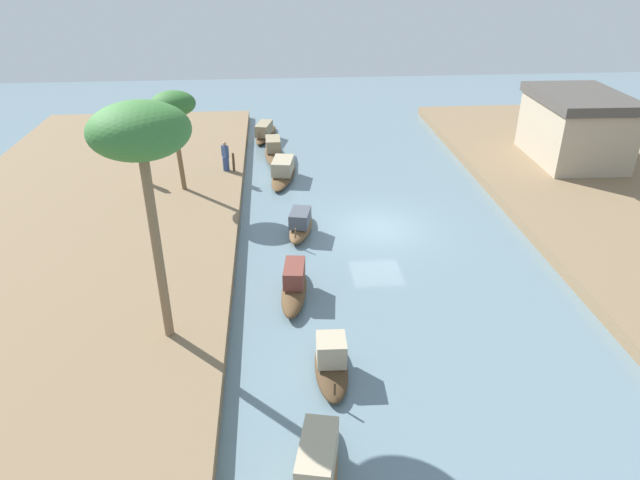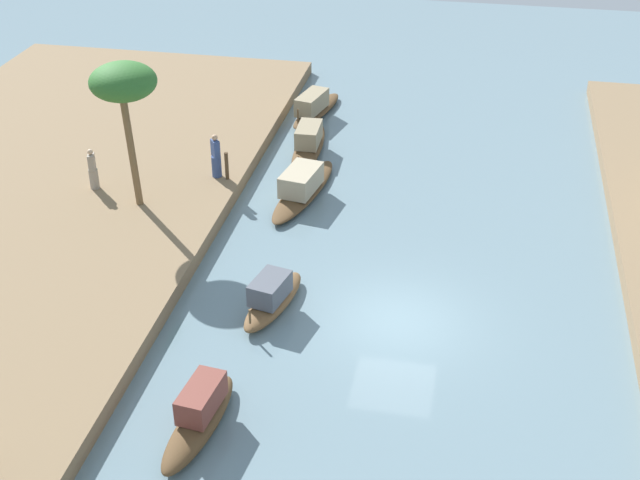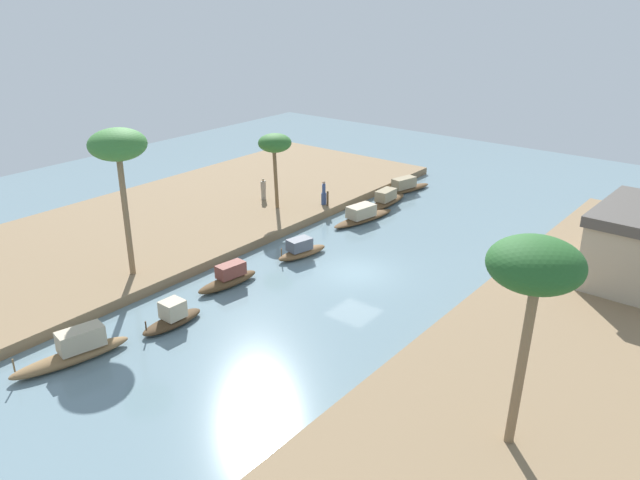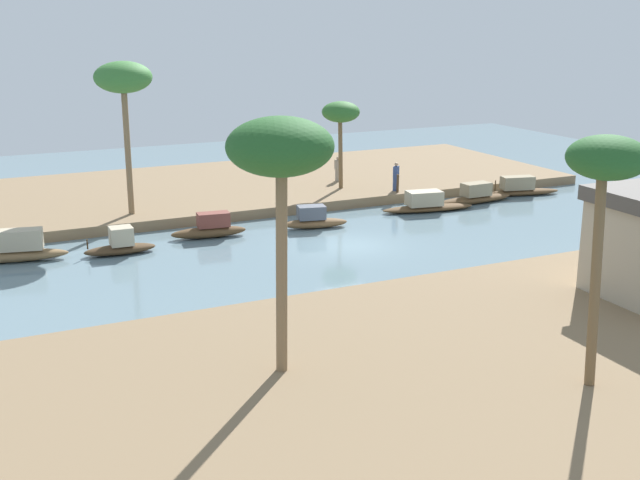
% 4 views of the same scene
% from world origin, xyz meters
% --- Properties ---
extents(river_water, '(68.03, 68.03, 0.00)m').
position_xyz_m(river_water, '(0.00, 0.00, 0.00)').
color(river_water, slate).
rests_on(river_water, ground).
extents(riverbank_left, '(39.85, 14.84, 0.55)m').
position_xyz_m(riverbank_left, '(0.00, -14.09, 0.27)').
color(riverbank_left, '#846B4C').
rests_on(riverbank_left, ground).
extents(riverbank_right, '(39.85, 14.84, 0.55)m').
position_xyz_m(riverbank_right, '(0.00, 14.09, 0.27)').
color(riverbank_right, '#846B4C').
rests_on(riverbank_right, ground).
extents(sampan_with_tall_canopy, '(3.27, 1.15, 1.26)m').
position_xyz_m(sampan_with_tall_canopy, '(10.06, -3.30, 0.43)').
color(sampan_with_tall_canopy, '#47331E').
rests_on(sampan_with_tall_canopy, river_water).
extents(sampan_midstream, '(5.11, 2.06, 1.43)m').
position_xyz_m(sampan_midstream, '(14.58, -4.14, 0.52)').
color(sampan_midstream, brown).
rests_on(sampan_midstream, river_water).
extents(sampan_open_hull, '(5.15, 1.23, 1.18)m').
position_xyz_m(sampan_open_hull, '(-10.74, -4.90, 0.41)').
color(sampan_open_hull, brown).
rests_on(sampan_open_hull, river_water).
extents(sampan_near_left_bank, '(3.49, 1.65, 1.17)m').
position_xyz_m(sampan_near_left_bank, '(0.14, -3.74, 0.44)').
color(sampan_near_left_bank, brown).
rests_on(sampan_near_left_bank, river_water).
extents(sampan_foreground, '(5.48, 2.03, 1.15)m').
position_xyz_m(sampan_foreground, '(-7.05, -4.36, 0.43)').
color(sampan_foreground, brown).
rests_on(sampan_foreground, river_water).
extents(sampan_upstream_small, '(3.79, 1.36, 1.23)m').
position_xyz_m(sampan_upstream_small, '(5.48, -4.27, 0.46)').
color(sampan_upstream_small, brown).
rests_on(sampan_upstream_small, river_water).
extents(sampan_with_red_awning, '(4.51, 1.93, 1.17)m').
position_xyz_m(sampan_with_red_awning, '(-14.51, -5.42, 0.45)').
color(sampan_with_red_awning, brown).
rests_on(sampan_with_red_awning, river_water).
extents(person_on_near_bank, '(0.45, 0.42, 1.54)m').
position_xyz_m(person_on_near_bank, '(-5.24, -11.69, 1.23)').
color(person_on_near_bank, gray).
rests_on(person_on_near_bank, riverbank_left).
extents(person_by_mooring, '(0.51, 0.51, 1.68)m').
position_xyz_m(person_by_mooring, '(-7.00, -7.61, 1.28)').
color(person_by_mooring, '#33477A').
rests_on(person_by_mooring, riverbank_left).
extents(mooring_post, '(0.14, 0.14, 1.06)m').
position_xyz_m(mooring_post, '(-6.87, -7.17, 1.08)').
color(mooring_post, '#4C3823').
rests_on(mooring_post, riverbank_left).
extents(palm_tree_left_near, '(2.23, 2.23, 5.14)m').
position_xyz_m(palm_tree_left_near, '(-4.42, -9.74, 4.98)').
color(palm_tree_left_near, brown).
rests_on(palm_tree_left_near, riverbank_left).
extents(palm_tree_left_far, '(2.89, 2.89, 7.78)m').
position_xyz_m(palm_tree_left_far, '(8.34, -8.56, 7.37)').
color(palm_tree_left_far, '#7F6647').
rests_on(palm_tree_left_far, riverbank_left).
extents(palm_tree_right_short, '(2.94, 2.94, 7.35)m').
position_xyz_m(palm_tree_right_short, '(8.77, 12.58, 6.94)').
color(palm_tree_right_short, '#7F6647').
rests_on(palm_tree_right_short, riverbank_right).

